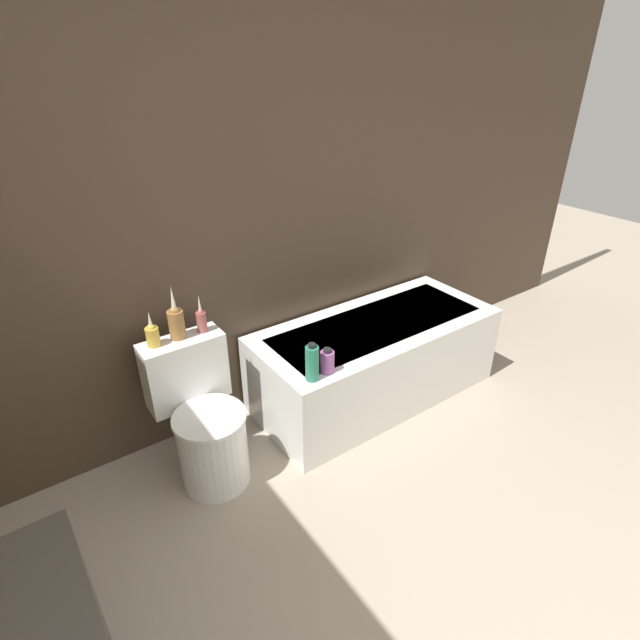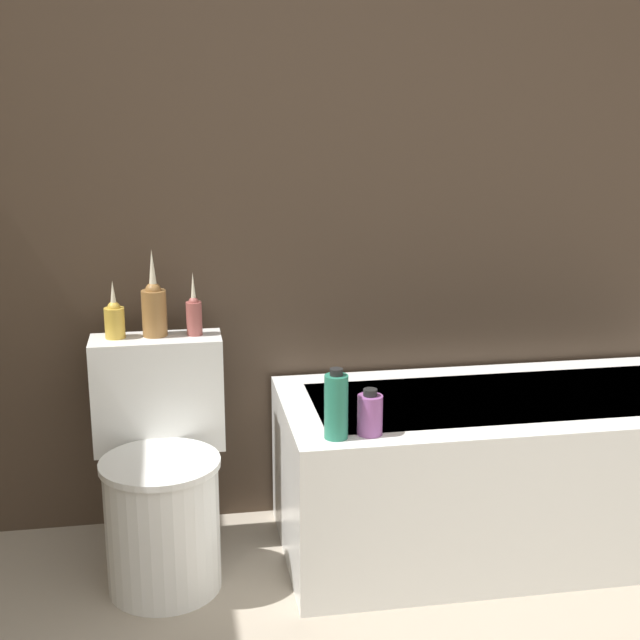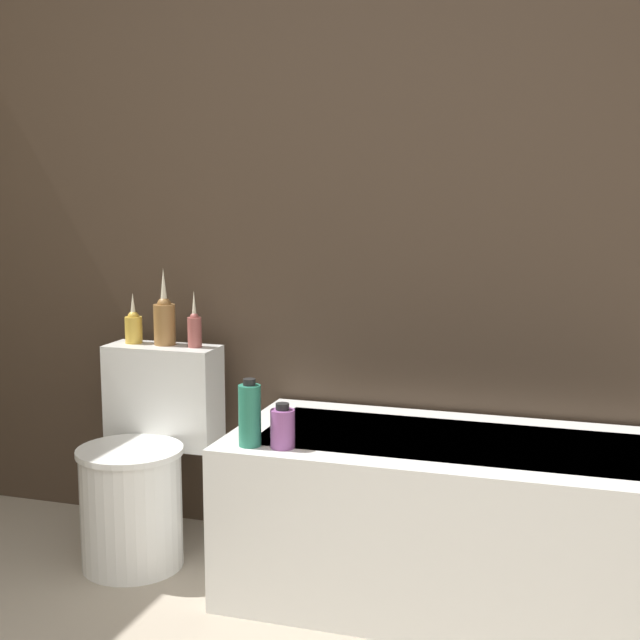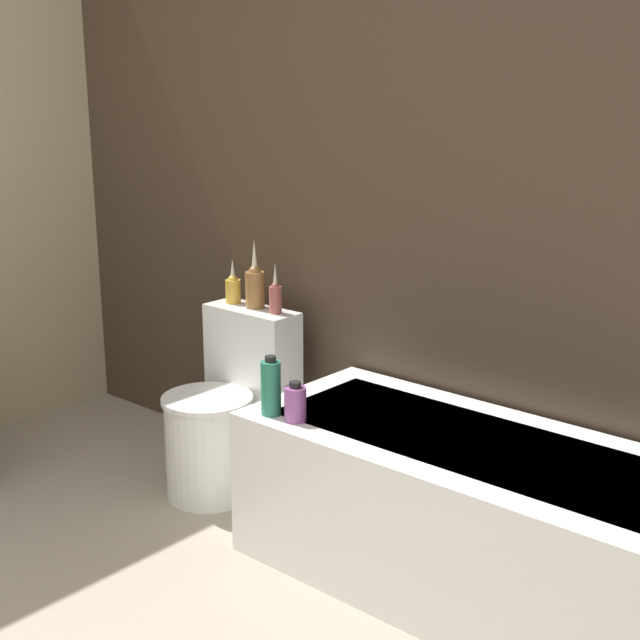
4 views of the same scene
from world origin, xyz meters
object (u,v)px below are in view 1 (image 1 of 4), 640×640
object	(u,v)px
toilet	(204,422)
vase_bronze	(201,319)
shampoo_bottle_short	(327,361)
vase_silver	(176,321)
shampoo_bottle_tall	(312,363)
bathtub	(375,359)
vase_gold	(152,334)

from	to	relation	value
toilet	vase_bronze	xyz separation A→B (m)	(0.13, 0.18, 0.48)
shampoo_bottle_short	toilet	bearing A→B (deg)	159.20
vase_silver	shampoo_bottle_tall	bearing A→B (deg)	-40.68
bathtub	vase_bronze	world-z (taller)	vase_bronze
vase_silver	shampoo_bottle_tall	size ratio (longest dim) A/B	1.34
vase_silver	shampoo_bottle_short	world-z (taller)	vase_silver
bathtub	toilet	size ratio (longest dim) A/B	2.11
toilet	bathtub	bearing A→B (deg)	0.37
toilet	vase_gold	distance (m)	0.53
bathtub	shampoo_bottle_short	xyz separation A→B (m)	(-0.55, -0.24, 0.32)
shampoo_bottle_short	bathtub	bearing A→B (deg)	23.41
bathtub	vase_gold	world-z (taller)	vase_gold
vase_silver	vase_bronze	size ratio (longest dim) A/B	1.37
shampoo_bottle_short	shampoo_bottle_tall	bearing A→B (deg)	-173.60
bathtub	shampoo_bottle_short	size ratio (longest dim) A/B	11.19
vase_gold	shampoo_bottle_tall	size ratio (longest dim) A/B	0.89
vase_bronze	shampoo_bottle_short	xyz separation A→B (m)	(0.49, -0.42, -0.22)
toilet	shampoo_bottle_short	xyz separation A→B (m)	(0.61, -0.23, 0.26)
shampoo_bottle_tall	bathtub	bearing A→B (deg)	20.95
vase_gold	shampoo_bottle_short	bearing A→B (deg)	-29.79
vase_bronze	shampoo_bottle_short	distance (m)	0.68
shampoo_bottle_short	vase_bronze	bearing A→B (deg)	139.49
bathtub	vase_silver	bearing A→B (deg)	170.90
bathtub	vase_bronze	xyz separation A→B (m)	(-1.04, 0.18, 0.54)
bathtub	shampoo_bottle_short	distance (m)	0.68
vase_gold	shampoo_bottle_short	distance (m)	0.87
bathtub	vase_gold	bearing A→B (deg)	171.98
toilet	vase_gold	bearing A→B (deg)	123.46
vase_silver	toilet	bearing A→B (deg)	-90.00
shampoo_bottle_tall	shampoo_bottle_short	distance (m)	0.11
toilet	vase_silver	bearing A→B (deg)	90.00
vase_gold	shampoo_bottle_short	size ratio (longest dim) A/B	1.34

